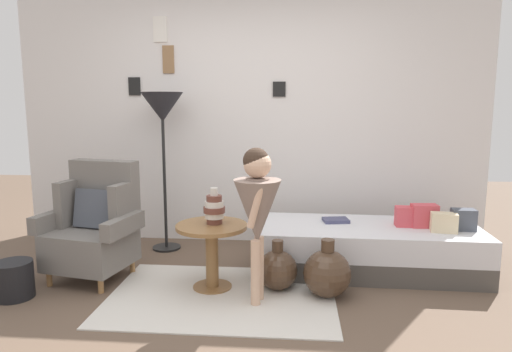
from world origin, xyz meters
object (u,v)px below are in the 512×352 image
at_px(demijohn_far, 327,273).
at_px(book_on_daybed, 336,220).
at_px(vase_striped, 214,209).
at_px(daybed, 367,248).
at_px(person_child, 257,205).
at_px(side_table, 212,243).
at_px(magazine_basket, 14,280).
at_px(demijohn_near, 277,270).
at_px(armchair, 95,226).
at_px(floor_lamp, 162,114).

bearing_deg(demijohn_far, book_on_daybed, 80.44).
bearing_deg(vase_striped, daybed, 21.04).
height_order(person_child, book_on_daybed, person_child).
relative_size(side_table, demijohn_far, 1.25).
bearing_deg(book_on_daybed, daybed, -22.43).
bearing_deg(magazine_basket, vase_striped, 12.76).
relative_size(book_on_daybed, demijohn_near, 0.55).
bearing_deg(demijohn_far, demijohn_near, 164.81).
distance_m(side_table, vase_striped, 0.27).
relative_size(daybed, demijohn_far, 4.30).
xyz_separation_m(armchair, magazine_basket, (-0.43, -0.48, -0.30)).
distance_m(floor_lamp, book_on_daybed, 1.93).
xyz_separation_m(daybed, demijohn_far, (-0.39, -0.59, -0.02)).
bearing_deg(magazine_basket, demijohn_near, 9.46).
bearing_deg(magazine_basket, person_child, 2.20).
bearing_deg(vase_striped, person_child, -36.24).
height_order(demijohn_far, magazine_basket, demijohn_far).
bearing_deg(armchair, magazine_basket, -132.27).
bearing_deg(vase_striped, armchair, 172.08).
relative_size(vase_striped, person_child, 0.25).
height_order(daybed, side_table, side_table).
distance_m(daybed, demijohn_near, 0.91).
height_order(side_table, book_on_daybed, side_table).
distance_m(daybed, vase_striped, 1.42).
distance_m(armchair, vase_striped, 1.06).
height_order(daybed, demijohn_near, same).
distance_m(person_child, demijohn_near, 0.64).
height_order(daybed, floor_lamp, floor_lamp).
bearing_deg(side_table, demijohn_far, -5.08).
height_order(vase_striped, book_on_daybed, vase_striped).
relative_size(armchair, magazine_basket, 3.46).
xyz_separation_m(demijohn_far, magazine_basket, (-2.34, -0.22, -0.04)).
xyz_separation_m(floor_lamp, magazine_basket, (-0.81, -1.26, -1.21)).
distance_m(armchair, floor_lamp, 1.26).
height_order(side_table, demijohn_far, side_table).
bearing_deg(vase_striped, magazine_basket, -167.24).
distance_m(side_table, person_child, 0.57).
relative_size(armchair, floor_lamp, 0.62).
relative_size(book_on_daybed, demijohn_far, 0.49).
bearing_deg(magazine_basket, book_on_daybed, 20.65).
bearing_deg(side_table, book_on_daybed, 31.69).
bearing_deg(demijohn_far, daybed, 56.93).
xyz_separation_m(armchair, vase_striped, (1.04, -0.14, 0.20)).
height_order(demijohn_near, demijohn_far, demijohn_far).
bearing_deg(side_table, floor_lamp, 123.92).
relative_size(vase_striped, magazine_basket, 1.01).
height_order(armchair, floor_lamp, floor_lamp).
bearing_deg(demijohn_far, person_child, -163.33).
bearing_deg(daybed, book_on_daybed, 157.57).
xyz_separation_m(daybed, magazine_basket, (-2.73, -0.82, -0.06)).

